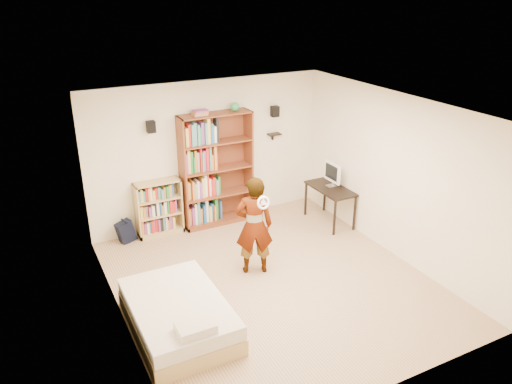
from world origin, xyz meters
TOP-DOWN VIEW (x-y plane):
  - ground at (0.00, 0.00)m, footprint 4.50×5.00m
  - room_shell at (0.00, 0.00)m, footprint 4.52×5.02m
  - crown_molding at (0.00, 0.00)m, footprint 4.50×5.00m
  - speaker_left at (-1.05, 2.40)m, footprint 0.14×0.12m
  - speaker_right at (1.35, 2.40)m, footprint 0.14×0.12m
  - wall_shelf at (1.35, 2.41)m, footprint 0.25×0.16m
  - tall_bookshelf at (0.08, 2.30)m, footprint 1.34×0.39m
  - low_bookshelf at (-1.04, 2.35)m, footprint 0.82×0.31m
  - computer_desk at (1.97, 1.34)m, footprint 0.52×1.04m
  - imac at (2.02, 1.40)m, footprint 0.13×0.46m
  - daybed at (-1.64, -0.40)m, footprint 1.18×1.81m
  - person at (-0.10, 0.42)m, footprint 0.68×0.56m
  - wii_wheel at (-0.10, 0.12)m, footprint 0.20×0.08m
  - navy_bag at (-1.68, 2.30)m, footprint 0.35×0.28m

SIDE VIEW (x-z plane):
  - ground at x=0.00m, z-range -0.01..0.01m
  - navy_bag at x=-1.68m, z-range 0.00..0.42m
  - daybed at x=-1.64m, z-range 0.00..0.53m
  - computer_desk at x=1.97m, z-range 0.00..0.71m
  - low_bookshelf at x=-1.04m, z-range 0.00..1.02m
  - person at x=-0.10m, z-range 0.00..1.60m
  - imac at x=2.02m, z-range 0.71..1.17m
  - tall_bookshelf at x=0.08m, z-range 0.00..2.12m
  - wii_wheel at x=-0.10m, z-range 1.20..1.41m
  - wall_shelf at x=1.35m, z-range 1.54..1.56m
  - room_shell at x=0.00m, z-range 0.41..3.12m
  - speaker_left at x=-1.05m, z-range 1.90..2.10m
  - speaker_right at x=1.35m, z-range 1.90..2.10m
  - crown_molding at x=0.00m, z-range 2.64..2.70m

